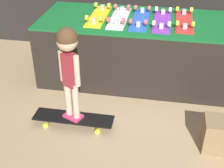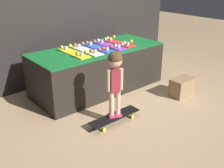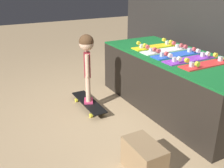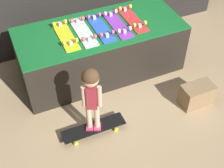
% 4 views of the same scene
% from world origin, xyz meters
% --- Properties ---
extents(ground_plane, '(16.00, 16.00, 0.00)m').
position_xyz_m(ground_plane, '(0.00, 0.00, 0.00)').
color(ground_plane, tan).
extents(back_wall, '(4.69, 0.10, 2.50)m').
position_xyz_m(back_wall, '(0.00, 1.40, 1.25)').
color(back_wall, black).
rests_on(back_wall, ground_plane).
extents(display_rack, '(2.17, 0.91, 0.71)m').
position_xyz_m(display_rack, '(0.00, 0.62, 0.35)').
color(display_rack, black).
rests_on(display_rack, ground_plane).
extents(skateboard_yellow_on_rack, '(0.18, 0.66, 0.09)m').
position_xyz_m(skateboard_yellow_on_rack, '(-0.46, 0.62, 0.73)').
color(skateboard_yellow_on_rack, yellow).
rests_on(skateboard_yellow_on_rack, display_rack).
extents(skateboard_white_on_rack, '(0.18, 0.66, 0.09)m').
position_xyz_m(skateboard_white_on_rack, '(-0.23, 0.61, 0.73)').
color(skateboard_white_on_rack, white).
rests_on(skateboard_white_on_rack, display_rack).
extents(skateboard_blue_on_rack, '(0.18, 0.66, 0.09)m').
position_xyz_m(skateboard_blue_on_rack, '(0.00, 0.60, 0.73)').
color(skateboard_blue_on_rack, blue).
rests_on(skateboard_blue_on_rack, display_rack).
extents(skateboard_purple_on_rack, '(0.18, 0.66, 0.09)m').
position_xyz_m(skateboard_purple_on_rack, '(0.23, 0.59, 0.73)').
color(skateboard_purple_on_rack, purple).
rests_on(skateboard_purple_on_rack, display_rack).
extents(skateboard_red_on_rack, '(0.18, 0.66, 0.09)m').
position_xyz_m(skateboard_red_on_rack, '(0.46, 0.63, 0.73)').
color(skateboard_red_on_rack, red).
rests_on(skateboard_red_on_rack, display_rack).
extents(skateboard_on_floor, '(0.75, 0.19, 0.09)m').
position_xyz_m(skateboard_on_floor, '(-0.50, -0.38, 0.07)').
color(skateboard_on_floor, black).
rests_on(skateboard_on_floor, ground_plane).
extents(child, '(0.20, 0.18, 0.89)m').
position_xyz_m(child, '(-0.50, -0.38, 0.71)').
color(child, '#E03D6B').
rests_on(child, skateboard_on_floor).
extents(storage_box, '(0.40, 0.23, 0.29)m').
position_xyz_m(storage_box, '(0.86, -0.45, 0.14)').
color(storage_box, '#8E704C').
rests_on(storage_box, ground_plane).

